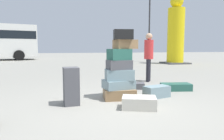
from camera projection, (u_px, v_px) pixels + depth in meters
name	position (u px, v px, depth m)	size (l,w,h in m)	color
ground_plane	(118.00, 105.00, 4.06)	(80.00, 80.00, 0.00)	gray
suitcase_tower	(120.00, 71.00, 4.58)	(0.79, 0.60, 1.52)	olive
suitcase_charcoal_left_side	(131.00, 86.00, 5.72)	(0.72, 0.32, 0.16)	#4C4C51
suitcase_cream_white_trunk	(139.00, 103.00, 3.86)	(0.62, 0.41, 0.22)	beige
suitcase_charcoal_upright_blue	(71.00, 86.00, 4.10)	(0.29, 0.34, 0.75)	#4C4C51
suitcase_slate_right_side	(157.00, 92.00, 4.71)	(0.58, 0.31, 0.26)	gray
suitcase_teal_foreground_far	(176.00, 87.00, 5.49)	(0.77, 0.37, 0.18)	#26594C
person_tourist_with_camera	(149.00, 53.00, 6.85)	(0.30, 0.31, 1.60)	black
yellow_dummy_statue	(176.00, 33.00, 14.35)	(1.60, 1.60, 4.71)	yellow
lamp_post	(150.00, 14.00, 16.16)	(0.36, 0.36, 5.72)	#333338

